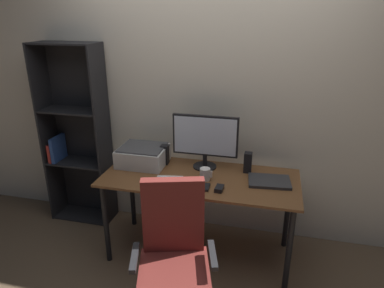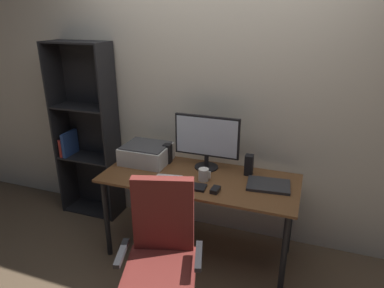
# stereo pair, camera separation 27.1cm
# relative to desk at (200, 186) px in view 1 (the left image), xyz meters

# --- Properties ---
(ground_plane) EXTENTS (12.00, 12.00, 0.00)m
(ground_plane) POSITION_rel_desk_xyz_m (0.00, 0.00, -0.65)
(ground_plane) COLOR brown
(back_wall) EXTENTS (6.40, 0.10, 2.60)m
(back_wall) POSITION_rel_desk_xyz_m (0.00, 0.50, 0.65)
(back_wall) COLOR beige
(back_wall) RESTS_ON ground
(desk) EXTENTS (1.57, 0.67, 0.74)m
(desk) POSITION_rel_desk_xyz_m (0.00, 0.00, 0.00)
(desk) COLOR brown
(desk) RESTS_ON ground
(monitor) EXTENTS (0.55, 0.20, 0.46)m
(monitor) POSITION_rel_desk_xyz_m (0.00, 0.19, 0.35)
(monitor) COLOR black
(monitor) RESTS_ON desk
(keyboard) EXTENTS (0.29, 0.12, 0.02)m
(keyboard) POSITION_rel_desk_xyz_m (-0.03, -0.18, 0.10)
(keyboard) COLOR black
(keyboard) RESTS_ON desk
(mouse) EXTENTS (0.06, 0.10, 0.03)m
(mouse) POSITION_rel_desk_xyz_m (0.19, -0.19, 0.10)
(mouse) COLOR black
(mouse) RESTS_ON desk
(coffee_mug) EXTENTS (0.10, 0.08, 0.10)m
(coffee_mug) POSITION_rel_desk_xyz_m (0.05, -0.04, 0.14)
(coffee_mug) COLOR white
(coffee_mug) RESTS_ON desk
(laptop) EXTENTS (0.34, 0.26, 0.02)m
(laptop) POSITION_rel_desk_xyz_m (0.55, 0.03, 0.10)
(laptop) COLOR #2D2D30
(laptop) RESTS_ON desk
(speaker_left) EXTENTS (0.06, 0.07, 0.17)m
(speaker_left) POSITION_rel_desk_xyz_m (-0.35, 0.18, 0.17)
(speaker_left) COLOR black
(speaker_left) RESTS_ON desk
(speaker_right) EXTENTS (0.06, 0.07, 0.17)m
(speaker_right) POSITION_rel_desk_xyz_m (0.36, 0.18, 0.17)
(speaker_right) COLOR black
(speaker_right) RESTS_ON desk
(printer) EXTENTS (0.40, 0.34, 0.16)m
(printer) POSITION_rel_desk_xyz_m (-0.54, 0.13, 0.17)
(printer) COLOR silver
(printer) RESTS_ON desk
(paper_sheet) EXTENTS (0.26, 0.33, 0.00)m
(paper_sheet) POSITION_rel_desk_xyz_m (-0.21, -0.18, 0.09)
(paper_sheet) COLOR white
(paper_sheet) RESTS_ON desk
(office_chair) EXTENTS (0.57, 0.56, 1.01)m
(office_chair) POSITION_rel_desk_xyz_m (-0.01, -0.73, -0.19)
(office_chair) COLOR #232326
(office_chair) RESTS_ON ground
(bookshelf) EXTENTS (0.60, 0.28, 1.74)m
(bookshelf) POSITION_rel_desk_xyz_m (-1.29, 0.33, 0.21)
(bookshelf) COLOR black
(bookshelf) RESTS_ON ground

